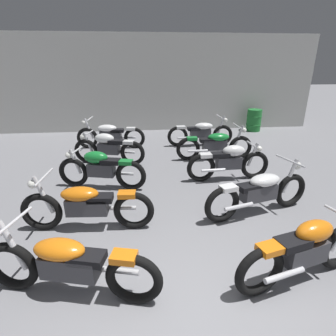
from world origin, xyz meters
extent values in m
cube|color=#B2B2AD|center=(0.00, 9.18, 1.80)|extent=(12.92, 0.24, 3.60)
torus|color=black|center=(-2.14, 0.96, 0.34)|extent=(0.68, 0.27, 0.67)
torus|color=black|center=(-0.68, 0.59, 0.34)|extent=(0.68, 0.27, 0.67)
cylinder|color=silver|center=(-2.06, 0.94, 0.65)|extent=(0.28, 0.13, 0.66)
cube|color=#38383D|center=(-1.41, 0.77, 0.44)|extent=(0.70, 0.39, 0.28)
ellipsoid|color=orange|center=(-1.51, 0.80, 0.66)|extent=(0.66, 0.46, 0.22)
cube|color=black|center=(-1.20, 0.72, 0.57)|extent=(0.45, 0.33, 0.10)
cube|color=orange|center=(-0.78, 0.61, 0.64)|extent=(0.32, 0.26, 0.08)
cylinder|color=silver|center=(-2.00, 0.92, 0.96)|extent=(0.20, 0.67, 0.04)
cylinder|color=silver|center=(-0.89, 0.78, 0.32)|extent=(0.55, 0.20, 0.07)
torus|color=black|center=(-2.20, 2.23, 0.34)|extent=(0.68, 0.16, 0.67)
torus|color=black|center=(-0.70, 2.11, 0.34)|extent=(0.68, 0.16, 0.67)
cylinder|color=silver|center=(-2.12, 2.22, 0.65)|extent=(0.28, 0.09, 0.66)
cube|color=#38383D|center=(-1.45, 2.17, 0.44)|extent=(0.68, 0.29, 0.28)
ellipsoid|color=orange|center=(-1.55, 2.18, 0.66)|extent=(0.62, 0.37, 0.22)
cube|color=black|center=(-1.23, 2.15, 0.57)|extent=(0.42, 0.27, 0.10)
cube|color=orange|center=(-0.80, 2.12, 0.64)|extent=(0.29, 0.22, 0.08)
cylinder|color=silver|center=(-2.06, 2.22, 0.96)|extent=(0.09, 0.68, 0.04)
sphere|color=white|center=(-2.26, 2.23, 0.84)|extent=(0.14, 0.14, 0.14)
cylinder|color=silver|center=(-0.94, 2.26, 0.32)|extent=(0.55, 0.11, 0.07)
torus|color=black|center=(-2.05, 3.90, 0.34)|extent=(0.68, 0.26, 0.67)
torus|color=black|center=(-0.78, 3.60, 0.34)|extent=(0.68, 0.26, 0.67)
cylinder|color=silver|center=(-1.97, 3.88, 0.59)|extent=(0.25, 0.13, 0.56)
cube|color=#38383D|center=(-1.41, 3.75, 0.44)|extent=(0.61, 0.37, 0.28)
ellipsoid|color=#197F33|center=(-1.51, 3.77, 0.72)|extent=(0.57, 0.39, 0.26)
cube|color=black|center=(-1.20, 3.70, 0.64)|extent=(0.45, 0.33, 0.10)
cube|color=#197F33|center=(-0.88, 3.62, 0.64)|extent=(0.32, 0.26, 0.08)
cylinder|color=silver|center=(-1.91, 3.87, 0.85)|extent=(0.15, 0.48, 0.04)
sphere|color=white|center=(-2.10, 3.92, 0.73)|extent=(0.14, 0.14, 0.14)
cylinder|color=silver|center=(-0.99, 3.78, 0.32)|extent=(0.55, 0.20, 0.07)
torus|color=black|center=(-2.03, 5.44, 0.34)|extent=(0.68, 0.27, 0.67)
torus|color=black|center=(-0.77, 5.12, 0.34)|extent=(0.68, 0.27, 0.67)
cylinder|color=silver|center=(-1.95, 5.42, 0.59)|extent=(0.25, 0.13, 0.56)
cube|color=#38383D|center=(-1.40, 5.28, 0.44)|extent=(0.61, 0.37, 0.28)
ellipsoid|color=white|center=(-1.50, 5.30, 0.72)|extent=(0.57, 0.40, 0.26)
cube|color=black|center=(-1.19, 5.22, 0.64)|extent=(0.45, 0.33, 0.10)
cube|color=white|center=(-0.87, 5.14, 0.64)|extent=(0.32, 0.26, 0.08)
cylinder|color=silver|center=(-1.90, 5.40, 0.85)|extent=(0.15, 0.47, 0.04)
sphere|color=white|center=(-2.09, 5.45, 0.73)|extent=(0.14, 0.14, 0.14)
cylinder|color=silver|center=(-0.98, 5.31, 0.32)|extent=(0.55, 0.20, 0.07)
torus|color=black|center=(-2.23, 6.81, 0.34)|extent=(0.68, 0.18, 0.67)
torus|color=black|center=(-0.74, 6.66, 0.34)|extent=(0.68, 0.18, 0.67)
cylinder|color=silver|center=(-2.15, 6.80, 0.65)|extent=(0.28, 0.10, 0.66)
cube|color=#38383D|center=(-1.48, 6.73, 0.44)|extent=(0.68, 0.30, 0.28)
ellipsoid|color=white|center=(-1.58, 6.74, 0.66)|extent=(0.63, 0.38, 0.22)
cube|color=black|center=(-1.26, 6.71, 0.57)|extent=(0.42, 0.28, 0.10)
cube|color=white|center=(-0.84, 6.67, 0.64)|extent=(0.30, 0.23, 0.08)
cylinder|color=silver|center=(-2.09, 6.79, 0.96)|extent=(0.10, 0.68, 0.04)
sphere|color=white|center=(-2.29, 6.81, 0.84)|extent=(0.14, 0.14, 0.14)
cylinder|color=silver|center=(-0.97, 6.81, 0.32)|extent=(0.55, 0.12, 0.07)
torus|color=black|center=(0.78, 0.56, 0.34)|extent=(0.68, 0.28, 0.67)
cube|color=#38383D|center=(1.40, 0.72, 0.44)|extent=(0.61, 0.38, 0.28)
ellipsoid|color=orange|center=(1.50, 0.75, 0.72)|extent=(0.57, 0.40, 0.26)
cube|color=black|center=(1.19, 0.67, 0.64)|extent=(0.45, 0.33, 0.10)
cube|color=orange|center=(0.87, 0.58, 0.64)|extent=(0.32, 0.26, 0.08)
cylinder|color=silver|center=(1.05, 0.50, 0.32)|extent=(0.55, 0.21, 0.07)
torus|color=black|center=(2.25, 2.54, 0.34)|extent=(0.68, 0.28, 0.67)
torus|color=black|center=(0.80, 2.15, 0.34)|extent=(0.68, 0.28, 0.67)
cylinder|color=silver|center=(2.17, 2.52, 0.65)|extent=(0.28, 0.14, 0.66)
cube|color=#38383D|center=(1.52, 2.35, 0.44)|extent=(0.70, 0.40, 0.28)
ellipsoid|color=white|center=(1.62, 2.37, 0.66)|extent=(0.66, 0.47, 0.22)
cube|color=black|center=(1.31, 2.29, 0.57)|extent=(0.45, 0.34, 0.10)
cube|color=white|center=(0.89, 2.18, 0.64)|extent=(0.32, 0.27, 0.08)
cylinder|color=silver|center=(2.11, 2.51, 0.96)|extent=(0.21, 0.67, 0.04)
sphere|color=white|center=(2.30, 2.56, 0.84)|extent=(0.14, 0.14, 0.14)
cylinder|color=silver|center=(1.07, 2.09, 0.32)|extent=(0.55, 0.21, 0.07)
torus|color=black|center=(2.11, 3.92, 0.34)|extent=(0.67, 0.13, 0.67)
torus|color=black|center=(0.81, 3.88, 0.34)|extent=(0.67, 0.13, 0.67)
cylinder|color=silver|center=(2.03, 3.92, 0.59)|extent=(0.25, 0.08, 0.56)
cube|color=#38383D|center=(1.46, 3.90, 0.44)|extent=(0.58, 0.26, 0.28)
ellipsoid|color=white|center=(1.56, 3.90, 0.72)|extent=(0.53, 0.30, 0.26)
cube|color=black|center=(1.24, 3.89, 0.64)|extent=(0.41, 0.25, 0.10)
cube|color=white|center=(0.91, 3.88, 0.64)|extent=(0.29, 0.21, 0.08)
cylinder|color=silver|center=(1.97, 3.92, 0.85)|extent=(0.05, 0.48, 0.04)
sphere|color=white|center=(2.17, 3.92, 0.73)|extent=(0.14, 0.14, 0.14)
cylinder|color=silver|center=(1.07, 3.75, 0.32)|extent=(0.55, 0.09, 0.07)
torus|color=black|center=(2.27, 5.32, 0.34)|extent=(0.67, 0.11, 0.67)
torus|color=black|center=(0.77, 5.32, 0.34)|extent=(0.67, 0.11, 0.67)
cylinder|color=silver|center=(2.19, 5.32, 0.65)|extent=(0.27, 0.07, 0.66)
cube|color=#38383D|center=(1.52, 5.32, 0.44)|extent=(0.66, 0.24, 0.28)
ellipsoid|color=#197F33|center=(1.62, 5.32, 0.66)|extent=(0.60, 0.32, 0.22)
cube|color=black|center=(1.30, 5.32, 0.57)|extent=(0.40, 0.24, 0.10)
cube|color=#197F33|center=(0.87, 5.32, 0.64)|extent=(0.28, 0.20, 0.08)
cylinder|color=silver|center=(2.13, 5.32, 0.96)|extent=(0.04, 0.68, 0.04)
sphere|color=white|center=(2.33, 5.32, 0.84)|extent=(0.14, 0.14, 0.14)
cylinder|color=silver|center=(1.02, 5.19, 0.32)|extent=(0.55, 0.07, 0.07)
torus|color=black|center=(2.16, 6.71, 0.34)|extent=(0.67, 0.11, 0.67)
torus|color=black|center=(0.66, 6.70, 0.34)|extent=(0.67, 0.11, 0.67)
cylinder|color=silver|center=(2.08, 6.71, 0.65)|extent=(0.27, 0.07, 0.66)
cube|color=#38383D|center=(1.41, 6.71, 0.44)|extent=(0.66, 0.24, 0.28)
ellipsoid|color=white|center=(1.51, 6.71, 0.66)|extent=(0.60, 0.32, 0.22)
cube|color=black|center=(1.19, 6.71, 0.57)|extent=(0.40, 0.24, 0.10)
cube|color=white|center=(0.76, 6.70, 0.64)|extent=(0.28, 0.20, 0.08)
cylinder|color=silver|center=(2.02, 6.71, 0.96)|extent=(0.04, 0.68, 0.04)
sphere|color=white|center=(2.22, 6.71, 0.84)|extent=(0.14, 0.14, 0.14)
cylinder|color=silver|center=(0.91, 6.57, 0.32)|extent=(0.55, 0.07, 0.07)
cylinder|color=#1E722D|center=(3.99, 8.53, 0.42)|extent=(0.56, 0.56, 0.85)
torus|color=#1E722D|center=(3.99, 8.53, 0.59)|extent=(0.59, 0.59, 0.03)
torus|color=#1E722D|center=(3.99, 8.53, 0.26)|extent=(0.59, 0.59, 0.03)
camera|label=1|loc=(-0.55, -1.81, 2.63)|focal=29.02mm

